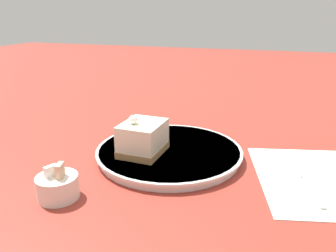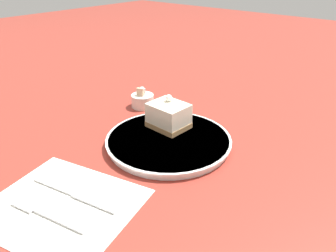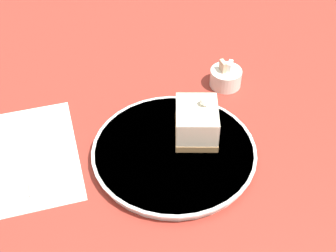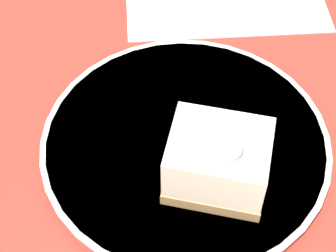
% 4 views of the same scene
% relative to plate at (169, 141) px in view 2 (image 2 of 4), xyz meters
% --- Properties ---
extents(ground_plane, '(4.00, 4.00, 0.00)m').
position_rel_plate_xyz_m(ground_plane, '(-0.02, 0.02, -0.01)').
color(ground_plane, maroon).
extents(plate, '(0.28, 0.28, 0.02)m').
position_rel_plate_xyz_m(plate, '(0.00, 0.00, 0.00)').
color(plate, silver).
rests_on(plate, ground_plane).
extents(cake_slice, '(0.08, 0.09, 0.08)m').
position_rel_plate_xyz_m(cake_slice, '(0.04, 0.03, 0.04)').
color(cake_slice, '#9E7547').
rests_on(cake_slice, plate).
extents(napkin, '(0.27, 0.29, 0.00)m').
position_rel_plate_xyz_m(napkin, '(-0.28, 0.01, -0.01)').
color(napkin, white).
rests_on(napkin, ground_plane).
extents(fork, '(0.05, 0.15, 0.00)m').
position_rel_plate_xyz_m(fork, '(-0.31, 0.01, -0.01)').
color(fork, silver).
rests_on(fork, napkin).
extents(knife, '(0.05, 0.19, 0.00)m').
position_rel_plate_xyz_m(knife, '(-0.24, -0.01, -0.01)').
color(knife, silver).
rests_on(knife, napkin).
extents(sugar_bowl, '(0.06, 0.06, 0.06)m').
position_rel_plate_xyz_m(sugar_bowl, '(0.11, 0.19, 0.01)').
color(sugar_bowl, silver).
rests_on(sugar_bowl, ground_plane).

